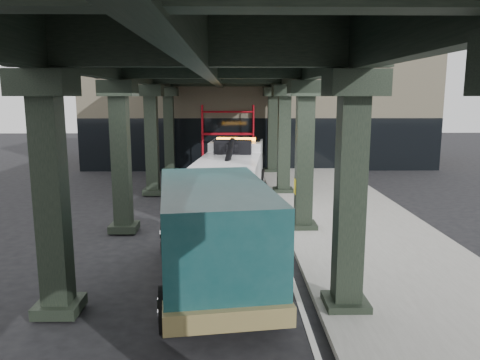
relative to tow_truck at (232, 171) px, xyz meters
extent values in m
plane|color=black|center=(-0.23, -6.51, -1.35)|extent=(90.00, 90.00, 0.00)
cube|color=gray|center=(4.27, -4.51, -1.27)|extent=(5.00, 40.00, 0.15)
cube|color=silver|center=(1.47, -4.51, -1.34)|extent=(0.12, 38.00, 0.01)
cube|color=black|center=(2.37, -10.51, 1.15)|extent=(0.55, 0.55, 5.00)
cube|color=black|center=(2.37, -10.51, 3.40)|extent=(1.10, 1.10, 0.50)
cube|color=black|center=(2.37, -10.51, -1.17)|extent=(0.90, 0.90, 0.24)
cube|color=black|center=(2.37, -4.51, 1.15)|extent=(0.55, 0.55, 5.00)
cube|color=black|center=(2.37, -4.51, 3.40)|extent=(1.10, 1.10, 0.50)
cube|color=black|center=(2.37, -4.51, -1.17)|extent=(0.90, 0.90, 0.24)
cube|color=black|center=(2.37, 1.49, 1.15)|extent=(0.55, 0.55, 5.00)
cube|color=black|center=(2.37, 1.49, 3.40)|extent=(1.10, 1.10, 0.50)
cube|color=black|center=(2.37, 1.49, -1.17)|extent=(0.90, 0.90, 0.24)
cube|color=black|center=(2.37, 7.49, 1.15)|extent=(0.55, 0.55, 5.00)
cube|color=black|center=(2.37, 7.49, 3.40)|extent=(1.10, 1.10, 0.50)
cube|color=black|center=(2.37, 7.49, -1.17)|extent=(0.90, 0.90, 0.24)
cube|color=black|center=(-3.63, -10.51, 1.15)|extent=(0.55, 0.55, 5.00)
cube|color=black|center=(-3.63, -10.51, 3.40)|extent=(1.10, 1.10, 0.50)
cube|color=black|center=(-3.63, -10.51, -1.17)|extent=(0.90, 0.90, 0.24)
cube|color=black|center=(-3.63, -4.51, 1.15)|extent=(0.55, 0.55, 5.00)
cube|color=black|center=(-3.63, -4.51, 3.40)|extent=(1.10, 1.10, 0.50)
cube|color=black|center=(-3.63, -4.51, -1.17)|extent=(0.90, 0.90, 0.24)
cube|color=black|center=(-3.63, 1.49, 1.15)|extent=(0.55, 0.55, 5.00)
cube|color=black|center=(-3.63, 1.49, 3.40)|extent=(1.10, 1.10, 0.50)
cube|color=black|center=(-3.63, 1.49, -1.17)|extent=(0.90, 0.90, 0.24)
cube|color=black|center=(-3.63, 7.49, 1.15)|extent=(0.55, 0.55, 5.00)
cube|color=black|center=(-3.63, 7.49, 3.40)|extent=(1.10, 1.10, 0.50)
cube|color=black|center=(-3.63, 7.49, -1.17)|extent=(0.90, 0.90, 0.24)
cube|color=black|center=(2.37, -4.51, 4.20)|extent=(0.35, 32.00, 1.10)
cube|color=black|center=(-3.63, -4.51, 4.20)|extent=(0.35, 32.00, 1.10)
cube|color=black|center=(-0.63, -4.51, 4.20)|extent=(0.35, 32.00, 1.10)
cube|color=black|center=(-0.63, -4.51, 4.90)|extent=(7.40, 32.00, 0.30)
cube|color=#C6B793|center=(1.77, 13.49, 2.65)|extent=(22.00, 10.00, 8.00)
cylinder|color=red|center=(-1.73, 8.39, 0.65)|extent=(0.08, 0.08, 4.00)
cylinder|color=red|center=(-1.73, 7.59, 0.65)|extent=(0.08, 0.08, 4.00)
cylinder|color=red|center=(1.27, 8.39, 0.65)|extent=(0.08, 0.08, 4.00)
cylinder|color=red|center=(1.27, 7.59, 0.65)|extent=(0.08, 0.08, 4.00)
cylinder|color=red|center=(-0.23, 8.39, -0.35)|extent=(3.00, 0.08, 0.08)
cylinder|color=red|center=(-0.23, 8.39, 0.95)|extent=(3.00, 0.08, 0.08)
cylinder|color=red|center=(-0.23, 8.39, 2.25)|extent=(3.00, 0.08, 0.08)
cube|color=black|center=(-0.05, -0.52, -0.65)|extent=(1.78, 7.54, 0.25)
cube|color=white|center=(0.21, 2.01, 0.20)|extent=(2.58, 2.63, 1.80)
cube|color=white|center=(0.32, 3.05, -0.30)|extent=(2.40, 0.94, 0.90)
cube|color=black|center=(0.24, 2.26, 0.70)|extent=(2.32, 1.52, 0.85)
cube|color=white|center=(-0.18, -1.66, 0.00)|extent=(2.90, 5.21, 1.40)
cube|color=orange|center=(0.19, 1.82, 1.20)|extent=(1.81, 0.47, 0.16)
cube|color=black|center=(0.03, 0.33, 1.00)|extent=(1.65, 0.76, 0.60)
cylinder|color=black|center=(-0.15, -1.46, 0.75)|extent=(0.60, 3.50, 1.34)
cube|color=black|center=(-0.44, -4.19, -1.00)|extent=(0.44, 1.42, 0.18)
cube|color=black|center=(-0.52, -4.88, -1.05)|extent=(1.61, 0.42, 0.18)
cylinder|color=black|center=(-0.85, 2.43, -0.80)|extent=(0.46, 1.13, 1.10)
cylinder|color=silver|center=(-0.85, 2.43, -0.80)|extent=(0.45, 0.64, 0.60)
cylinder|color=black|center=(1.34, 2.20, -0.80)|extent=(0.46, 1.13, 1.10)
cylinder|color=silver|center=(1.34, 2.20, -0.80)|extent=(0.45, 0.64, 0.60)
cylinder|color=black|center=(-1.19, -0.85, -0.80)|extent=(0.46, 1.13, 1.10)
cylinder|color=silver|center=(-1.19, -0.85, -0.80)|extent=(0.45, 0.64, 0.60)
cylinder|color=black|center=(0.99, -1.08, -0.80)|extent=(0.46, 1.13, 1.10)
cylinder|color=silver|center=(0.99, -1.08, -0.80)|extent=(0.45, 0.64, 0.60)
cylinder|color=black|center=(-1.33, -2.14, -0.80)|extent=(0.46, 1.13, 1.10)
cylinder|color=silver|center=(-1.33, -2.14, -0.80)|extent=(0.45, 0.64, 0.60)
cylinder|color=black|center=(0.85, -2.37, -0.80)|extent=(0.46, 1.13, 1.10)
cylinder|color=silver|center=(0.85, -2.37, -0.80)|extent=(0.45, 0.64, 0.60)
cube|color=#113D3F|center=(-0.83, -6.50, -0.30)|extent=(2.41, 1.51, 0.99)
cube|color=#113D3F|center=(-0.41, -9.50, 0.14)|extent=(2.98, 5.24, 2.15)
cube|color=olive|center=(-0.48, -9.07, -0.74)|extent=(3.19, 6.45, 0.39)
cube|color=black|center=(-0.77, -6.93, 0.58)|extent=(2.20, 0.77, 0.92)
cube|color=black|center=(-0.46, -9.17, 0.69)|extent=(2.88, 4.26, 0.61)
cube|color=silver|center=(-0.91, -5.92, -0.74)|extent=(2.20, 0.44, 0.33)
cylinder|color=black|center=(-1.92, -6.70, -0.88)|extent=(0.43, 0.96, 0.93)
cylinder|color=silver|center=(-1.92, -6.70, -0.88)|extent=(0.42, 0.55, 0.51)
cylinder|color=black|center=(0.27, -6.40, -0.88)|extent=(0.43, 0.96, 0.93)
cylinder|color=silver|center=(0.27, -6.40, -0.88)|extent=(0.42, 0.55, 0.51)
cylinder|color=black|center=(-1.28, -11.29, -0.88)|extent=(0.43, 0.96, 0.93)
cylinder|color=silver|center=(-1.28, -11.29, -0.88)|extent=(0.42, 0.55, 0.51)
cylinder|color=black|center=(0.91, -10.99, -0.88)|extent=(0.43, 0.96, 0.93)
cylinder|color=silver|center=(0.91, -10.99, -0.88)|extent=(0.42, 0.55, 0.51)
camera|label=1|loc=(-0.03, -19.71, 3.15)|focal=35.00mm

